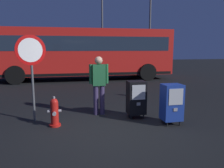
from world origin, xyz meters
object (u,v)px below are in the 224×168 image
(bus_near, at_px, (83,51))
(street_light_near_right, at_px, (102,21))
(newspaper_box_secondary, at_px, (136,97))
(stop_sign, at_px, (31,60))
(street_light_near_left, at_px, (150,16))
(traffic_cone, at_px, (135,90))
(pedestrian, at_px, (99,82))
(fire_hydrant, at_px, (55,112))
(newspaper_box_primary, at_px, (172,102))

(bus_near, xyz_separation_m, street_light_near_right, (1.91, 4.43, 2.34))
(newspaper_box_secondary, distance_m, stop_sign, 2.91)
(bus_near, xyz_separation_m, street_light_near_left, (5.19, 2.45, 2.54))
(stop_sign, relative_size, street_light_near_left, 0.30)
(street_light_near_left, bearing_deg, traffic_cone, -114.79)
(bus_near, height_order, street_light_near_right, street_light_near_right)
(newspaper_box_secondary, height_order, bus_near, bus_near)
(street_light_near_right, bearing_deg, street_light_near_left, -31.02)
(stop_sign, height_order, pedestrian, stop_sign)
(stop_sign, bearing_deg, traffic_cone, 33.47)
(stop_sign, relative_size, street_light_near_right, 0.32)
(stop_sign, bearing_deg, fire_hydrant, -43.27)
(pedestrian, xyz_separation_m, street_light_near_left, (5.36, 9.86, 3.30))
(fire_hydrant, relative_size, stop_sign, 0.33)
(pedestrian, distance_m, street_light_near_right, 12.41)
(pedestrian, height_order, street_light_near_right, street_light_near_right)
(bus_near, relative_size, street_light_near_left, 1.43)
(newspaper_box_primary, bearing_deg, pedestrian, 143.69)
(street_light_near_right, bearing_deg, stop_sign, -107.60)
(bus_near, height_order, street_light_near_left, street_light_near_left)
(pedestrian, height_order, traffic_cone, pedestrian)
(fire_hydrant, height_order, traffic_cone, fire_hydrant)
(fire_hydrant, xyz_separation_m, pedestrian, (1.21, 0.74, 0.60))
(street_light_near_left, bearing_deg, fire_hydrant, -121.78)
(pedestrian, bearing_deg, street_light_near_left, 61.48)
(fire_hydrant, distance_m, traffic_cone, 4.13)
(pedestrian, bearing_deg, fire_hydrant, -148.43)
(newspaper_box_secondary, bearing_deg, newspaper_box_primary, -45.32)
(traffic_cone, xyz_separation_m, street_light_near_left, (3.58, 7.76, 3.99))
(newspaper_box_secondary, bearing_deg, bus_near, 95.67)
(pedestrian, bearing_deg, street_light_near_right, 80.07)
(fire_hydrant, height_order, street_light_near_left, street_light_near_left)
(fire_hydrant, bearing_deg, street_light_near_left, 58.22)
(street_light_near_left, relative_size, street_light_near_right, 1.05)
(stop_sign, relative_size, pedestrian, 1.34)
(newspaper_box_primary, height_order, stop_sign, stop_sign)
(bus_near, bearing_deg, street_light_near_right, 67.35)
(newspaper_box_primary, xyz_separation_m, pedestrian, (-1.65, 1.21, 0.38))
(newspaper_box_secondary, relative_size, stop_sign, 0.46)
(fire_hydrant, distance_m, newspaper_box_primary, 2.90)
(bus_near, bearing_deg, stop_sign, -103.47)
(fire_hydrant, height_order, street_light_near_right, street_light_near_right)
(street_light_near_left, bearing_deg, newspaper_box_secondary, -113.03)
(stop_sign, bearing_deg, newspaper_box_secondary, -5.77)
(traffic_cone, bearing_deg, street_light_near_right, 88.24)
(traffic_cone, bearing_deg, street_light_near_left, 65.21)
(stop_sign, distance_m, pedestrian, 1.89)
(fire_hydrant, distance_m, street_light_near_right, 13.52)
(pedestrian, distance_m, bus_near, 7.45)
(street_light_near_left, bearing_deg, pedestrian, -118.52)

